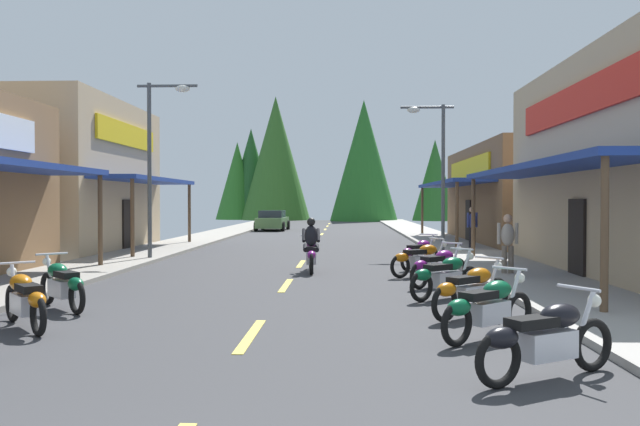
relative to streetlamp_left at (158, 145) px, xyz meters
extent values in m
cube|color=#38383A|center=(4.92, 6.14, -4.00)|extent=(9.67, 80.05, 0.10)
cube|color=gray|center=(-1.26, 6.14, -3.89)|extent=(2.69, 80.05, 0.12)
cube|color=#9E9991|center=(11.10, 6.14, -3.89)|extent=(2.69, 80.05, 0.12)
cube|color=#E0C64C|center=(4.92, -11.86, -3.95)|extent=(0.16, 2.40, 0.01)
cube|color=#E0C64C|center=(4.92, -6.14, -3.95)|extent=(0.16, 2.40, 0.01)
cube|color=#E0C64C|center=(4.92, -0.88, -3.95)|extent=(0.16, 2.40, 0.01)
cube|color=#E0C64C|center=(4.92, 4.53, -3.95)|extent=(0.16, 2.40, 0.01)
cube|color=#E0C64C|center=(4.92, 11.36, -3.95)|extent=(0.16, 2.40, 0.01)
cube|color=#E0C64C|center=(4.92, 17.60, -3.95)|extent=(0.16, 2.40, 0.01)
cube|color=#E0C64C|center=(4.92, 24.17, -3.95)|extent=(0.16, 2.40, 0.01)
cube|color=#E0C64C|center=(4.92, 30.18, -3.95)|extent=(0.16, 2.40, 0.01)
cube|color=#E0C64C|center=(4.92, 35.80, -3.95)|extent=(0.16, 2.40, 0.01)
cylinder|color=brown|center=(-1.00, -2.61, -2.54)|extent=(0.14, 0.14, 2.82)
cube|color=tan|center=(-5.84, 4.29, -0.91)|extent=(6.47, 9.37, 6.09)
cube|color=navy|center=(-1.70, 4.29, -1.05)|extent=(1.80, 8.44, 0.16)
cylinder|color=brown|center=(-1.00, 0.28, -2.54)|extent=(0.14, 0.14, 2.82)
cylinder|color=brown|center=(-1.00, 8.31, -2.54)|extent=(0.14, 0.14, 2.82)
cube|color=yellow|center=(-2.54, 4.29, 0.79)|extent=(0.10, 6.56, 0.90)
cube|color=black|center=(-2.56, 4.29, -2.90)|extent=(0.08, 1.10, 2.10)
cube|color=navy|center=(11.55, -4.58, -1.05)|extent=(1.80, 11.69, 0.16)
cylinder|color=brown|center=(10.85, -10.22, -2.54)|extent=(0.14, 0.14, 2.82)
cylinder|color=brown|center=(10.85, 1.07, -2.54)|extent=(0.14, 0.14, 2.82)
cube|color=red|center=(12.39, -4.58, 0.70)|extent=(0.10, 9.09, 0.90)
cube|color=black|center=(12.41, -4.58, -2.90)|extent=(0.08, 1.10, 2.10)
cube|color=brown|center=(15.50, 10.06, -1.61)|extent=(6.10, 13.18, 4.70)
cube|color=navy|center=(11.55, 10.06, -1.05)|extent=(1.80, 11.86, 0.16)
cylinder|color=brown|center=(10.85, 4.33, -2.54)|extent=(0.14, 0.14, 2.82)
cylinder|color=brown|center=(10.85, 15.79, -2.54)|extent=(0.14, 0.14, 2.82)
cube|color=yellow|center=(12.39, 10.06, -0.29)|extent=(0.10, 9.23, 0.90)
cube|color=black|center=(12.41, 10.06, -2.90)|extent=(0.08, 1.10, 2.10)
cylinder|color=#474C51|center=(-0.31, 0.00, -0.92)|extent=(0.14, 0.14, 6.06)
cylinder|color=#474C51|center=(0.32, 0.00, 2.00)|extent=(2.06, 0.10, 0.10)
ellipsoid|color=silver|center=(0.84, 0.00, 1.90)|extent=(0.50, 0.30, 0.24)
cylinder|color=#474C51|center=(10.16, 3.44, -1.06)|extent=(0.14, 0.14, 5.78)
cylinder|color=#474C51|center=(9.53, 3.44, 1.73)|extent=(2.06, 0.10, 0.10)
ellipsoid|color=silver|center=(9.01, 3.44, 1.63)|extent=(0.50, 0.30, 0.24)
torus|color=black|center=(9.32, -13.71, -3.63)|extent=(0.60, 0.41, 0.64)
torus|color=black|center=(8.02, -14.46, -3.63)|extent=(0.60, 0.41, 0.64)
cube|color=silver|center=(8.67, -14.09, -3.55)|extent=(0.75, 0.59, 0.32)
ellipsoid|color=black|center=(8.84, -13.98, -3.23)|extent=(0.64, 0.56, 0.28)
cube|color=black|center=(8.45, -14.21, -3.27)|extent=(0.66, 0.54, 0.12)
ellipsoid|color=black|center=(8.06, -14.44, -3.40)|extent=(0.50, 0.43, 0.24)
cylinder|color=silver|center=(9.20, -13.77, -3.30)|extent=(0.35, 0.24, 0.71)
cylinder|color=silver|center=(9.10, -13.83, -2.93)|extent=(0.34, 0.54, 0.04)
sphere|color=white|center=(9.34, -13.69, -3.10)|extent=(0.16, 0.16, 0.16)
torus|color=black|center=(9.04, -11.49, -3.63)|extent=(0.55, 0.50, 0.64)
torus|color=black|center=(7.92, -12.48, -3.63)|extent=(0.55, 0.50, 0.64)
cube|color=silver|center=(8.48, -11.98, -3.55)|extent=(0.71, 0.67, 0.32)
ellipsoid|color=#0C5933|center=(8.63, -11.85, -3.23)|extent=(0.63, 0.61, 0.28)
cube|color=black|center=(8.29, -12.15, -3.27)|extent=(0.63, 0.61, 0.12)
ellipsoid|color=#0C5933|center=(7.95, -12.45, -3.40)|extent=(0.49, 0.47, 0.24)
cylinder|color=silver|center=(8.94, -11.57, -3.30)|extent=(0.32, 0.29, 0.71)
cylinder|color=silver|center=(8.85, -11.65, -2.93)|extent=(0.43, 0.48, 0.04)
sphere|color=white|center=(9.06, -11.47, -3.10)|extent=(0.16, 0.16, 0.16)
torus|color=black|center=(9.14, -9.67, -3.63)|extent=(0.54, 0.50, 0.64)
torus|color=black|center=(8.03, -10.67, -3.63)|extent=(0.54, 0.50, 0.64)
cube|color=silver|center=(8.58, -10.17, -3.55)|extent=(0.71, 0.68, 0.32)
ellipsoid|color=#BF660C|center=(8.73, -10.04, -3.23)|extent=(0.63, 0.61, 0.28)
cube|color=black|center=(8.40, -10.34, -3.27)|extent=(0.63, 0.61, 0.12)
ellipsoid|color=#BF660C|center=(8.07, -10.64, -3.40)|extent=(0.49, 0.47, 0.24)
cylinder|color=silver|center=(9.04, -9.76, -3.30)|extent=(0.32, 0.29, 0.71)
cylinder|color=silver|center=(8.96, -9.84, -2.93)|extent=(0.43, 0.47, 0.04)
sphere|color=white|center=(9.16, -9.65, -3.10)|extent=(0.16, 0.16, 0.16)
torus|color=black|center=(9.04, -7.57, -3.63)|extent=(0.55, 0.49, 0.64)
torus|color=black|center=(7.89, -8.54, -3.63)|extent=(0.55, 0.49, 0.64)
cube|color=silver|center=(8.47, -8.06, -3.55)|extent=(0.72, 0.67, 0.32)
ellipsoid|color=#0C5933|center=(8.62, -7.93, -3.23)|extent=(0.63, 0.61, 0.28)
cube|color=black|center=(8.28, -8.22, -3.27)|extent=(0.64, 0.60, 0.12)
ellipsoid|color=#0C5933|center=(7.93, -8.51, -3.40)|extent=(0.49, 0.47, 0.24)
cylinder|color=silver|center=(8.94, -7.66, -3.30)|extent=(0.32, 0.29, 0.71)
cylinder|color=silver|center=(8.85, -7.74, -2.93)|extent=(0.42, 0.48, 0.04)
sphere|color=white|center=(9.06, -7.55, -3.10)|extent=(0.16, 0.16, 0.16)
torus|color=black|center=(9.14, -5.62, -3.63)|extent=(0.53, 0.52, 0.64)
torus|color=black|center=(8.07, -6.67, -3.63)|extent=(0.53, 0.52, 0.64)
cube|color=silver|center=(8.61, -6.15, -3.55)|extent=(0.70, 0.69, 0.32)
ellipsoid|color=#721972|center=(8.75, -6.01, -3.23)|extent=(0.62, 0.62, 0.28)
cube|color=black|center=(8.43, -6.32, -3.27)|extent=(0.62, 0.62, 0.12)
ellipsoid|color=#721972|center=(8.11, -6.64, -3.40)|extent=(0.48, 0.48, 0.24)
cylinder|color=silver|center=(9.05, -5.71, -3.30)|extent=(0.31, 0.30, 0.71)
cylinder|color=silver|center=(8.97, -5.80, -2.93)|extent=(0.45, 0.46, 0.04)
sphere|color=white|center=(9.17, -5.60, -3.10)|extent=(0.16, 0.16, 0.16)
torus|color=black|center=(9.07, -3.76, -3.63)|extent=(0.59, 0.43, 0.64)
torus|color=black|center=(7.81, -4.57, -3.63)|extent=(0.59, 0.43, 0.64)
cube|color=silver|center=(8.44, -4.16, -3.55)|extent=(0.74, 0.61, 0.32)
ellipsoid|color=#BF660C|center=(8.61, -4.05, -3.23)|extent=(0.64, 0.57, 0.28)
cube|color=black|center=(8.23, -4.30, -3.27)|extent=(0.66, 0.56, 0.12)
ellipsoid|color=#BF660C|center=(7.85, -4.54, -3.40)|extent=(0.50, 0.44, 0.24)
cylinder|color=silver|center=(8.96, -3.83, -3.30)|extent=(0.34, 0.25, 0.71)
cylinder|color=silver|center=(8.86, -3.89, -2.93)|extent=(0.36, 0.53, 0.04)
sphere|color=white|center=(9.10, -3.74, -3.10)|extent=(0.16, 0.16, 0.16)
torus|color=black|center=(9.07, -1.63, -3.63)|extent=(0.47, 0.57, 0.64)
torus|color=black|center=(8.16, -2.83, -3.63)|extent=(0.47, 0.57, 0.64)
cube|color=silver|center=(8.61, -2.23, -3.55)|extent=(0.65, 0.73, 0.32)
ellipsoid|color=#721972|center=(8.73, -2.07, -3.23)|extent=(0.59, 0.64, 0.28)
cube|color=black|center=(8.46, -2.43, -3.27)|extent=(0.59, 0.65, 0.12)
ellipsoid|color=#721972|center=(8.19, -2.79, -3.40)|extent=(0.46, 0.50, 0.24)
cylinder|color=silver|center=(8.99, -1.74, -3.30)|extent=(0.27, 0.33, 0.71)
cylinder|color=silver|center=(8.91, -1.83, -2.93)|extent=(0.50, 0.39, 0.04)
sphere|color=white|center=(9.08, -1.61, -3.10)|extent=(0.16, 0.16, 0.16)
torus|color=black|center=(0.74, -10.93, -3.63)|extent=(0.50, 0.55, 0.64)
torus|color=black|center=(1.73, -12.05, -3.63)|extent=(0.50, 0.55, 0.64)
cube|color=silver|center=(1.24, -11.49, -3.55)|extent=(0.67, 0.71, 0.32)
ellipsoid|color=#BF660C|center=(1.10, -11.34, -3.23)|extent=(0.61, 0.63, 0.28)
cube|color=black|center=(1.40, -11.68, -3.27)|extent=(0.61, 0.63, 0.12)
ellipsoid|color=#BF660C|center=(1.70, -12.01, -3.40)|extent=(0.47, 0.49, 0.24)
cylinder|color=silver|center=(0.82, -11.03, -3.30)|extent=(0.29, 0.32, 0.71)
cylinder|color=silver|center=(0.90, -11.12, -2.93)|extent=(0.48, 0.43, 0.04)
sphere|color=white|center=(0.72, -10.91, -3.10)|extent=(0.16, 0.16, 0.16)
torus|color=black|center=(0.49, -9.15, -3.63)|extent=(0.52, 0.53, 0.64)
torus|color=black|center=(1.54, -10.22, -3.63)|extent=(0.52, 0.53, 0.64)
cube|color=silver|center=(1.02, -9.68, -3.55)|extent=(0.69, 0.70, 0.32)
ellipsoid|color=#0C5933|center=(0.88, -9.54, -3.23)|extent=(0.62, 0.62, 0.28)
cube|color=black|center=(1.19, -9.86, -3.27)|extent=(0.62, 0.63, 0.12)
ellipsoid|color=#0C5933|center=(1.51, -10.18, -3.40)|extent=(0.48, 0.48, 0.24)
cylinder|color=silver|center=(0.58, -9.24, -3.30)|extent=(0.30, 0.31, 0.71)
cylinder|color=silver|center=(0.67, -9.32, -2.93)|extent=(0.46, 0.45, 0.04)
sphere|color=white|center=(0.47, -9.12, -3.10)|extent=(0.16, 0.16, 0.16)
torus|color=black|center=(5.32, -2.42, -3.63)|extent=(0.14, 0.65, 0.64)
torus|color=black|center=(5.43, -3.92, -3.63)|extent=(0.14, 0.65, 0.64)
cube|color=silver|center=(5.37, -3.17, -3.55)|extent=(0.33, 0.72, 0.32)
ellipsoid|color=#721972|center=(5.36, -2.97, -3.23)|extent=(0.36, 0.58, 0.28)
cube|color=black|center=(5.39, -3.42, -3.27)|extent=(0.32, 0.62, 0.12)
ellipsoid|color=#721972|center=(5.42, -3.87, -3.40)|extent=(0.27, 0.46, 0.24)
cylinder|color=silver|center=(5.33, -2.55, -3.30)|extent=(0.09, 0.37, 0.71)
cylinder|color=silver|center=(5.34, -2.67, -2.93)|extent=(0.60, 0.08, 0.04)
sphere|color=white|center=(5.32, -2.39, -3.10)|extent=(0.16, 0.16, 0.16)
ellipsoid|color=black|center=(5.38, -3.32, -2.90)|extent=(0.41, 0.40, 0.64)
sphere|color=black|center=(5.38, -3.27, -2.50)|extent=(0.24, 0.24, 0.24)
cylinder|color=black|center=(5.21, -3.16, -3.25)|extent=(0.17, 0.43, 0.24)
cylinder|color=black|center=(5.16, -3.03, -2.90)|extent=(0.13, 0.51, 0.40)
cylinder|color=black|center=(5.53, -3.14, -3.25)|extent=(0.17, 0.43, 0.24)
cylinder|color=black|center=(5.57, -3.00, -2.90)|extent=(0.13, 0.51, 0.40)
cylinder|color=black|center=(11.54, 5.05, -3.50)|extent=(0.14, 0.14, 0.91)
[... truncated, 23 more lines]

